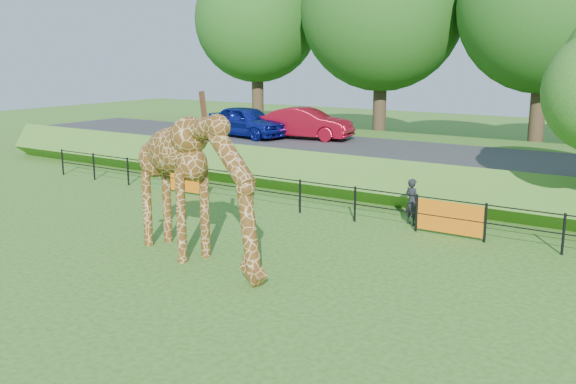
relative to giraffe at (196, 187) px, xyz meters
name	(u,v)px	position (x,y,z in m)	size (l,w,h in m)	color
ground	(172,304)	(1.46, -2.44, -1.87)	(90.00, 90.00, 0.00)	#2E6218
giraffe	(196,187)	(0.00, 0.00, 0.00)	(5.22, 0.96, 3.73)	#5B3612
perimeter_fence	(355,204)	(1.46, 5.56, -1.32)	(28.07, 0.10, 1.10)	black
embankment	(443,166)	(1.46, 13.06, -1.22)	(40.00, 9.00, 1.30)	#2E6218
road	(430,153)	(1.46, 11.56, -0.51)	(40.00, 5.00, 0.12)	#323234
car_blue	(247,122)	(-6.96, 11.16, 0.24)	(1.63, 4.05, 1.38)	#121E97
car_red	(306,123)	(-4.46, 12.10, 0.23)	(1.43, 4.09, 1.35)	maroon
visitor	(412,202)	(3.04, 6.21, -1.16)	(0.51, 0.34, 1.41)	black
bg_tree_line	(544,5)	(3.35, 19.56, 5.33)	(37.30, 8.80, 11.82)	#372919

